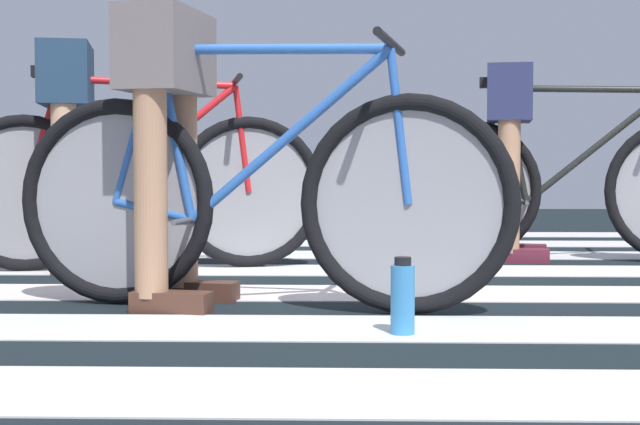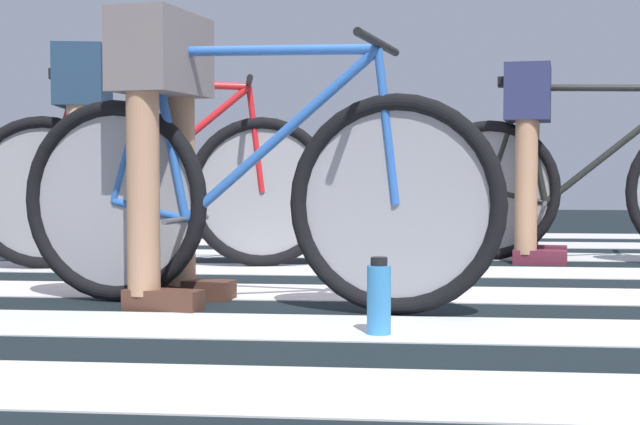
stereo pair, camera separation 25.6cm
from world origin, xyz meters
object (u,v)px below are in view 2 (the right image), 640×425
(cyclist_3_of_3, at_px, (529,135))
(water_bottle, at_px, (379,298))
(cyclist_1_of_3, at_px, (163,117))
(cyclist_2_of_3, at_px, (85,126))
(bicycle_2_of_3, at_px, (153,187))
(bicycle_1_of_3, at_px, (247,195))
(bicycle_3_of_3, at_px, (592,186))

(cyclist_3_of_3, xyz_separation_m, water_bottle, (-0.68, -2.14, -0.53))
(cyclist_1_of_3, height_order, cyclist_2_of_3, cyclist_2_of_3)
(bicycle_2_of_3, xyz_separation_m, cyclist_3_of_3, (1.80, 0.50, 0.25))
(cyclist_3_of_3, relative_size, water_bottle, 4.42)
(cyclist_1_of_3, bearing_deg, bicycle_1_of_3, -0.00)
(cyclist_1_of_3, bearing_deg, cyclist_3_of_3, 59.42)
(bicycle_2_of_3, xyz_separation_m, cyclist_2_of_3, (-0.30, -0.06, 0.28))
(bicycle_2_of_3, bearing_deg, cyclist_2_of_3, -180.00)
(cyclist_1_of_3, bearing_deg, water_bottle, -23.36)
(cyclist_3_of_3, bearing_deg, water_bottle, -98.50)
(bicycle_3_of_3, bearing_deg, cyclist_3_of_3, -180.00)
(cyclist_1_of_3, distance_m, water_bottle, 1.08)
(cyclist_2_of_3, bearing_deg, cyclist_3_of_3, 3.76)
(bicycle_2_of_3, bearing_deg, cyclist_3_of_3, 4.38)
(bicycle_3_of_3, bearing_deg, water_bottle, -106.13)
(bicycle_1_of_3, relative_size, cyclist_2_of_3, 1.65)
(cyclist_1_of_3, height_order, bicycle_2_of_3, cyclist_1_of_3)
(bicycle_3_of_3, height_order, cyclist_3_of_3, cyclist_3_of_3)
(bicycle_2_of_3, relative_size, bicycle_3_of_3, 0.99)
(cyclist_1_of_3, bearing_deg, bicycle_3_of_3, 53.04)
(bicycle_1_of_3, distance_m, water_bottle, 0.72)
(cyclist_1_of_3, distance_m, cyclist_2_of_3, 1.24)
(bicycle_1_of_3, distance_m, cyclist_1_of_3, 0.41)
(bicycle_1_of_3, xyz_separation_m, bicycle_2_of_3, (-0.66, 1.17, 0.00))
(bicycle_1_of_3, distance_m, bicycle_2_of_3, 1.35)
(cyclist_1_of_3, distance_m, cyclist_3_of_3, 2.17)
(cyclist_3_of_3, height_order, water_bottle, cyclist_3_of_3)
(cyclist_2_of_3, bearing_deg, bicycle_2_of_3, 0.00)
(bicycle_3_of_3, distance_m, water_bottle, 2.33)
(water_bottle, bearing_deg, cyclist_1_of_3, 145.30)
(cyclist_3_of_3, distance_m, water_bottle, 2.31)
(cyclist_1_of_3, relative_size, bicycle_2_of_3, 0.59)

